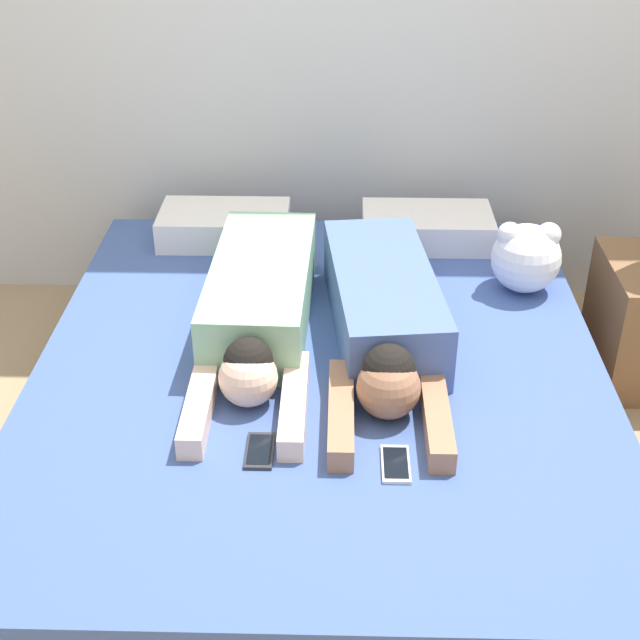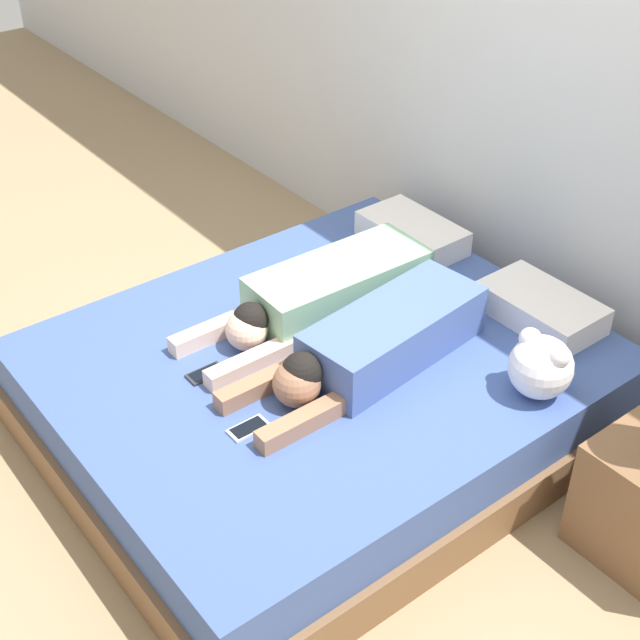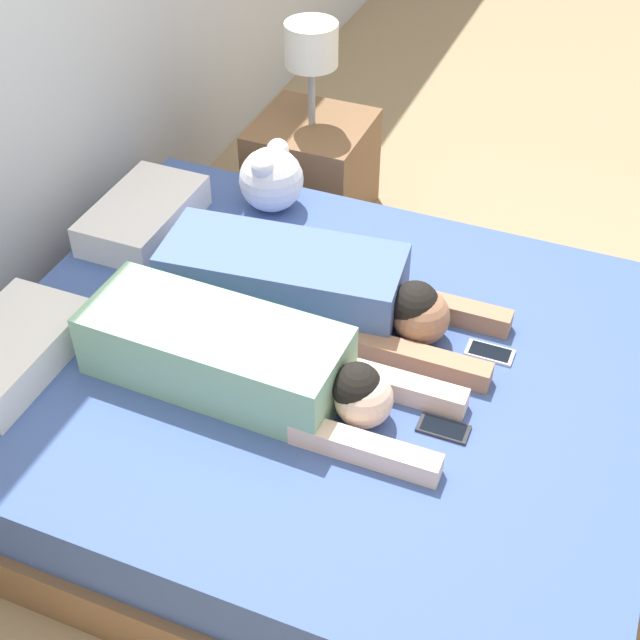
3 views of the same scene
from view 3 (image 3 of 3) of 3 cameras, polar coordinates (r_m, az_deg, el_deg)
ground_plane at (r=3.05m, az=-0.00°, el=-7.75°), size 12.00×12.00×0.00m
bed at (r=2.91m, az=-0.00°, el=-5.22°), size 1.81×2.13×0.39m
pillow_head_left at (r=2.86m, az=-19.25°, el=-1.91°), size 0.50×0.29×0.12m
pillow_head_right at (r=3.33m, az=-11.23°, el=6.58°), size 0.50×0.29×0.12m
person_left at (r=2.62m, az=-4.94°, el=-2.58°), size 0.34×1.13×0.21m
person_right at (r=2.87m, az=-0.52°, el=2.18°), size 0.39×1.13×0.21m
cell_phone_left at (r=2.58m, az=7.90°, el=-6.88°), size 0.07×0.15×0.01m
cell_phone_right at (r=2.82m, az=10.82°, el=-2.07°), size 0.07×0.15×0.01m
plush_toy at (r=3.36m, az=-3.14°, el=9.06°), size 0.24×0.24×0.25m
nightstand at (r=3.95m, az=-0.51°, el=10.12°), size 0.47×0.47×0.89m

